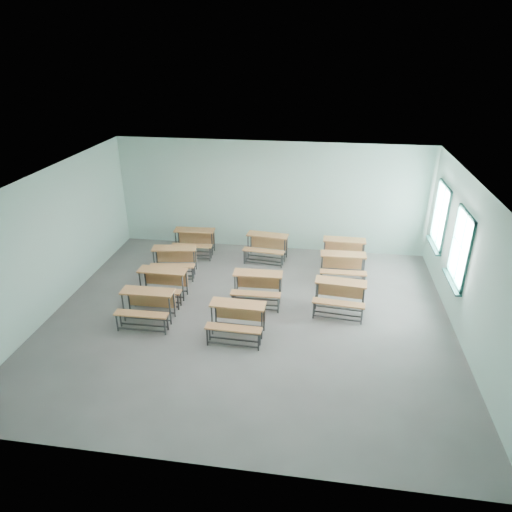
% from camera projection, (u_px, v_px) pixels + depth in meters
% --- Properties ---
extents(room, '(9.04, 8.04, 3.24)m').
position_uv_depth(room, '(252.00, 254.00, 9.67)').
color(room, slate).
rests_on(room, ground).
extents(desk_unit_r0c0, '(1.17, 0.79, 0.73)m').
position_uv_depth(desk_unit_r0c0, '(147.00, 303.00, 10.02)').
color(desk_unit_r0c0, '#B47441').
rests_on(desk_unit_r0c0, ground).
extents(desk_unit_r0c1, '(1.18, 0.81, 0.73)m').
position_uv_depth(desk_unit_r0c1, '(237.00, 316.00, 9.54)').
color(desk_unit_r0c1, '#B47441').
rests_on(desk_unit_r0c1, ground).
extents(desk_unit_r1c0, '(1.17, 0.79, 0.73)m').
position_uv_depth(desk_unit_r1c0, '(162.00, 281.00, 10.93)').
color(desk_unit_r1c0, '#B47441').
rests_on(desk_unit_r1c0, ground).
extents(desk_unit_r1c1, '(1.18, 0.81, 0.73)m').
position_uv_depth(desk_unit_r1c1, '(257.00, 284.00, 10.79)').
color(desk_unit_r1c1, '#B47441').
rests_on(desk_unit_r1c1, ground).
extents(desk_unit_r1c2, '(1.23, 0.88, 0.73)m').
position_uv_depth(desk_unit_r1c2, '(340.00, 293.00, 10.41)').
color(desk_unit_r1c2, '#B47441').
rests_on(desk_unit_r1c2, ground).
extents(desk_unit_r2c0, '(1.26, 0.93, 0.73)m').
position_uv_depth(desk_unit_r2c0, '(174.00, 257.00, 12.10)').
color(desk_unit_r2c0, '#B47441').
rests_on(desk_unit_r2c0, ground).
extents(desk_unit_r2c2, '(1.18, 0.81, 0.73)m').
position_uv_depth(desk_unit_r2c2, '(343.00, 264.00, 11.75)').
color(desk_unit_r2c2, '#B47441').
rests_on(desk_unit_r2c2, ground).
extents(desk_unit_r3c0, '(1.20, 0.84, 0.73)m').
position_uv_depth(desk_unit_r3c0, '(194.00, 238.00, 13.25)').
color(desk_unit_r3c0, '#B47441').
rests_on(desk_unit_r3c0, ground).
extents(desk_unit_r3c1, '(1.24, 0.91, 0.73)m').
position_uv_depth(desk_unit_r3c1, '(267.00, 244.00, 12.92)').
color(desk_unit_r3c1, '#B47441').
rests_on(desk_unit_r3c1, ground).
extents(desk_unit_r3c2, '(1.17, 0.79, 0.73)m').
position_uv_depth(desk_unit_r3c2, '(344.00, 249.00, 12.60)').
color(desk_unit_r3c2, '#B47441').
rests_on(desk_unit_r3c2, ground).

